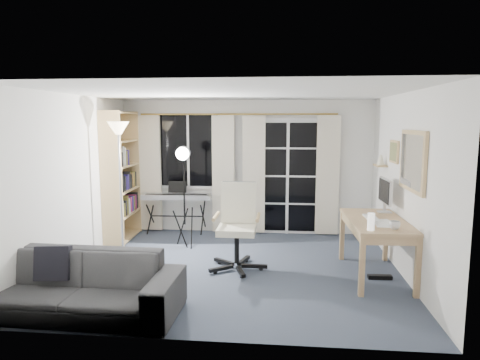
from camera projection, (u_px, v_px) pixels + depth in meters
The scene contains 17 objects.
floor at pixel (234, 269), 5.95m from camera, with size 4.50×4.00×0.02m, color #3A4355.
window at pixel (189, 150), 7.78m from camera, with size 1.20×0.08×1.40m.
french_door at pixel (287, 177), 7.67m from camera, with size 1.32×0.09×2.11m.
curtains at pixel (238, 174), 7.66m from camera, with size 3.60×0.07×2.13m.
bookshelf at pixel (119, 179), 7.31m from camera, with size 0.39×1.04×2.20m.
torchiere_lamp at pixel (119, 148), 6.48m from camera, with size 0.41×0.41×2.02m.
keyboard_piano at pixel (177, 197), 7.64m from camera, with size 1.24×0.64×0.89m.
studio_light at pixel (183, 165), 6.72m from camera, with size 0.31×0.33×1.67m.
office_chair at pixel (238, 218), 5.95m from camera, with size 0.78×0.82×1.18m.
desk at pixel (376, 227), 5.55m from camera, with size 0.76×1.45×0.76m.
monitor at pixel (385, 192), 5.92m from camera, with size 0.19×0.55×0.48m.
desk_clutter at pixel (375, 237), 5.34m from camera, with size 0.44×0.87×0.97m.
mug at pixel (395, 224), 5.03m from camera, with size 0.13×0.10×0.13m, color silver.
wall_mirror at pixel (413, 161), 5.17m from camera, with size 0.04×0.94×0.74m.
framed_print at pixel (394, 152), 6.05m from camera, with size 0.03×0.42×0.32m.
wall_shelf at pixel (381, 162), 6.58m from camera, with size 0.16×0.30×0.18m.
sofa at pixel (76, 274), 4.50m from camera, with size 2.20×0.70×0.85m.
Camera 1 is at (0.64, -5.68, 2.03)m, focal length 32.00 mm.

